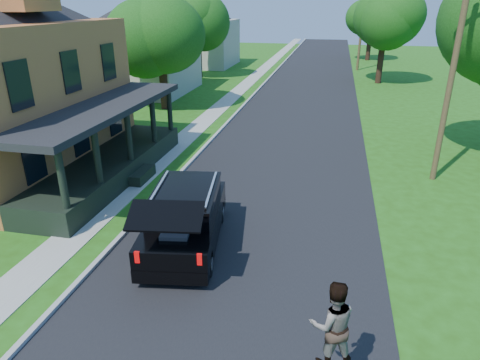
# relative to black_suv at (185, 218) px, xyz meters

# --- Properties ---
(ground) EXTENTS (140.00, 140.00, 0.00)m
(ground) POSITION_rel_black_suv_xyz_m (1.88, -1.50, -0.92)
(ground) COLOR #255310
(ground) RESTS_ON ground
(street) EXTENTS (8.00, 120.00, 0.02)m
(street) POSITION_rel_black_suv_xyz_m (1.88, 18.50, -0.92)
(street) COLOR black
(street) RESTS_ON ground
(curb) EXTENTS (0.15, 120.00, 0.12)m
(curb) POSITION_rel_black_suv_xyz_m (-2.17, 18.50, -0.92)
(curb) COLOR #A2A29D
(curb) RESTS_ON ground
(sidewalk) EXTENTS (1.30, 120.00, 0.03)m
(sidewalk) POSITION_rel_black_suv_xyz_m (-3.72, 18.50, -0.92)
(sidewalk) COLOR gray
(sidewalk) RESTS_ON ground
(front_walk) EXTENTS (6.50, 1.20, 0.03)m
(front_walk) POSITION_rel_black_suv_xyz_m (-7.62, 4.50, -0.92)
(front_walk) COLOR gray
(front_walk) RESTS_ON ground
(neighbor_house_mid) EXTENTS (12.78, 12.78, 8.30)m
(neighbor_house_mid) POSITION_rel_black_suv_xyz_m (-11.62, 22.50, 3.27)
(neighbor_house_mid) COLOR #B8B0A3
(neighbor_house_mid) RESTS_ON ground
(neighbor_house_far) EXTENTS (12.78, 12.78, 8.30)m
(neighbor_house_far) POSITION_rel_black_suv_xyz_m (-11.62, 38.50, 3.27)
(neighbor_house_far) COLOR #B8B0A3
(neighbor_house_far) RESTS_ON ground
(black_suv) EXTENTS (2.67, 5.37, 2.40)m
(black_suv) POSITION_rel_black_suv_xyz_m (0.00, 0.00, 0.00)
(black_suv) COLOR black
(black_suv) RESTS_ON ground
(skateboarder) EXTENTS (1.00, 0.87, 1.76)m
(skateboarder) POSITION_rel_black_suv_xyz_m (4.38, -4.50, 0.66)
(skateboarder) COLOR black
(skateboarder) RESTS_ON ground
(tree_left_mid) EXTENTS (6.35, 6.52, 8.16)m
(tree_left_mid) POSITION_rel_black_suv_xyz_m (-7.41, 17.02, 4.40)
(tree_left_mid) COLOR black
(tree_left_mid) RESTS_ON ground
(tree_left_far) EXTENTS (6.89, 6.62, 8.78)m
(tree_left_far) POSITION_rel_black_suv_xyz_m (-9.03, 30.22, 4.89)
(tree_left_far) COLOR black
(tree_left_far) RESTS_ON ground
(tree_right_mid) EXTENTS (6.43, 6.27, 8.83)m
(tree_right_mid) POSITION_rel_black_suv_xyz_m (7.93, 30.65, 4.74)
(tree_right_mid) COLOR black
(tree_right_mid) RESTS_ON ground
(tree_right_far) EXTENTS (4.95, 4.86, 7.30)m
(tree_right_far) POSITION_rel_black_suv_xyz_m (7.89, 47.53, 3.91)
(tree_right_far) COLOR black
(tree_right_far) RESTS_ON ground
(utility_pole_near) EXTENTS (1.42, 0.53, 8.87)m
(utility_pole_near) POSITION_rel_black_suv_xyz_m (8.46, 7.28, 3.65)
(utility_pole_near) COLOR #3E2E1C
(utility_pole_near) RESTS_ON ground
(utility_pole_far) EXTENTS (1.64, 0.52, 8.64)m
(utility_pole_far) POSITION_rel_black_suv_xyz_m (6.38, 38.49, 3.55)
(utility_pole_far) COLOR #3E2E1C
(utility_pole_far) RESTS_ON ground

